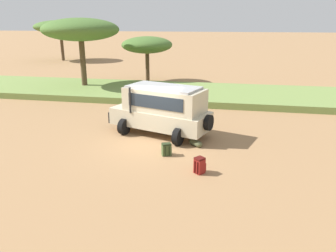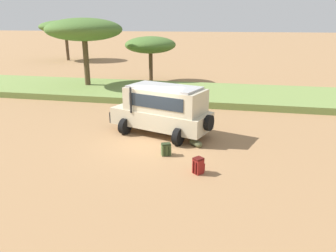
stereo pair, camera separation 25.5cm
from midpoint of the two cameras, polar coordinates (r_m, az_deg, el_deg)
ground_plane at (r=15.29m, az=-3.31°, el=-2.97°), size 320.00×320.00×0.00m
grass_bank at (r=24.89m, az=2.47°, el=5.77°), size 120.00×7.00×0.44m
safari_vehicle at (r=16.10m, az=-1.50°, el=2.98°), size 5.45×3.65×2.44m
backpack_beside_front_wheel at (r=13.83m, az=-0.81°, el=-4.09°), size 0.46×0.45×0.53m
backpack_cluster_center at (r=12.29m, az=4.94°, el=-6.86°), size 0.47×0.48×0.62m
duffel_bag_low_black_case at (r=14.91m, az=4.32°, el=-2.96°), size 0.65×0.61×0.39m
acacia_tree_far_left at (r=49.90m, az=-18.40°, el=16.05°), size 7.35×6.64×5.52m
acacia_tree_left_mid at (r=27.28m, az=-15.27°, el=15.84°), size 6.01×5.66×5.66m
acacia_tree_centre_back at (r=30.18m, az=-3.92°, el=13.88°), size 4.52×4.92×4.11m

